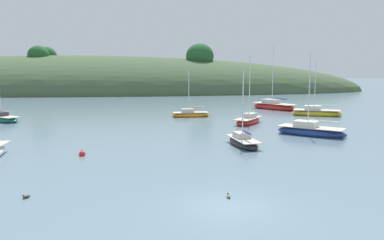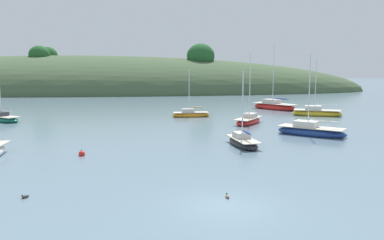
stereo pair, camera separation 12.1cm
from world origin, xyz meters
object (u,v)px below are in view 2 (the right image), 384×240
at_px(sailboat_white_near, 243,142).
at_px(duck_lone_left, 25,197).
at_px(sailboat_navy_dinghy, 274,106).
at_px(sailboat_teal_outer, 3,118).
at_px(mooring_buoy_inner, 82,154).
at_px(sailboat_cream_ketch, 191,114).
at_px(duck_trailing, 227,197).
at_px(sailboat_red_portside, 311,131).
at_px(sailboat_orange_cutter, 317,113).
at_px(sailboat_blue_center, 248,121).

height_order(sailboat_white_near, duck_lone_left, sailboat_white_near).
bearing_deg(duck_lone_left, sailboat_navy_dinghy, 59.01).
distance_m(sailboat_teal_outer, mooring_buoy_inner, 22.41).
xyz_separation_m(sailboat_navy_dinghy, sailboat_cream_ketch, (-12.91, -7.99, -0.12)).
xyz_separation_m(mooring_buoy_inner, duck_trailing, (8.67, -9.64, -0.07)).
distance_m(sailboat_teal_outer, sailboat_red_portside, 33.67).
bearing_deg(sailboat_orange_cutter, sailboat_red_portside, -113.65).
distance_m(sailboat_navy_dinghy, sailboat_blue_center, 16.11).
relative_size(sailboat_red_portside, duck_lone_left, 19.77).
relative_size(sailboat_cream_ketch, duck_lone_left, 15.64).
bearing_deg(duck_lone_left, sailboat_red_portside, 38.61).
bearing_deg(sailboat_navy_dinghy, sailboat_red_portside, -97.72).
bearing_deg(sailboat_orange_cutter, sailboat_white_near, -125.79).
distance_m(sailboat_cream_ketch, duck_lone_left, 31.77).
distance_m(sailboat_cream_ketch, sailboat_red_portside, 17.36).
bearing_deg(duck_trailing, duck_lone_left, 175.85).
relative_size(sailboat_teal_outer, sailboat_blue_center, 1.00).
distance_m(sailboat_blue_center, mooring_buoy_inner, 21.02).
bearing_deg(sailboat_orange_cutter, sailboat_cream_ketch, 179.65).
bearing_deg(sailboat_navy_dinghy, mooring_buoy_inner, -127.07).
bearing_deg(sailboat_red_portside, duck_lone_left, -141.39).
height_order(sailboat_cream_ketch, sailboat_white_near, sailboat_white_near).
relative_size(sailboat_red_portside, duck_trailing, 17.76).
bearing_deg(mooring_buoy_inner, sailboat_teal_outer, 124.10).
bearing_deg(sailboat_white_near, sailboat_blue_center, 75.62).
relative_size(sailboat_cream_ketch, sailboat_orange_cutter, 0.80).
bearing_deg(sailboat_red_portside, sailboat_blue_center, 117.36).
relative_size(sailboat_teal_outer, duck_lone_left, 20.21).
relative_size(sailboat_red_portside, mooring_buoy_inner, 13.97).
relative_size(sailboat_cream_ketch, mooring_buoy_inner, 11.05).
height_order(sailboat_navy_dinghy, sailboat_white_near, sailboat_navy_dinghy).
xyz_separation_m(sailboat_orange_cutter, mooring_buoy_inner, (-25.25, -21.11, -0.26)).
bearing_deg(sailboat_orange_cutter, mooring_buoy_inner, -140.10).
relative_size(sailboat_red_portside, sailboat_blue_center, 0.98).
bearing_deg(sailboat_white_near, sailboat_navy_dinghy, 69.13).
height_order(sailboat_navy_dinghy, sailboat_teal_outer, sailboat_navy_dinghy).
bearing_deg(sailboat_orange_cutter, sailboat_blue_center, -147.91).
bearing_deg(duck_trailing, sailboat_orange_cutter, 61.67).
height_order(sailboat_navy_dinghy, duck_trailing, sailboat_navy_dinghy).
distance_m(sailboat_teal_outer, duck_trailing, 35.30).
bearing_deg(sailboat_white_near, sailboat_cream_ketch, 98.55).
distance_m(sailboat_red_portside, sailboat_blue_center, 8.74).
height_order(sailboat_white_near, sailboat_blue_center, sailboat_blue_center).
height_order(sailboat_red_portside, sailboat_blue_center, sailboat_blue_center).
distance_m(sailboat_orange_cutter, mooring_buoy_inner, 32.91).
xyz_separation_m(sailboat_teal_outer, duck_trailing, (21.24, -28.19, -0.28)).
bearing_deg(sailboat_navy_dinghy, sailboat_white_near, -110.87).
distance_m(sailboat_navy_dinghy, mooring_buoy_inner, 36.59).
xyz_separation_m(sailboat_orange_cutter, sailboat_white_near, (-13.31, -18.46, -0.06)).
height_order(sailboat_navy_dinghy, sailboat_red_portside, sailboat_navy_dinghy).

